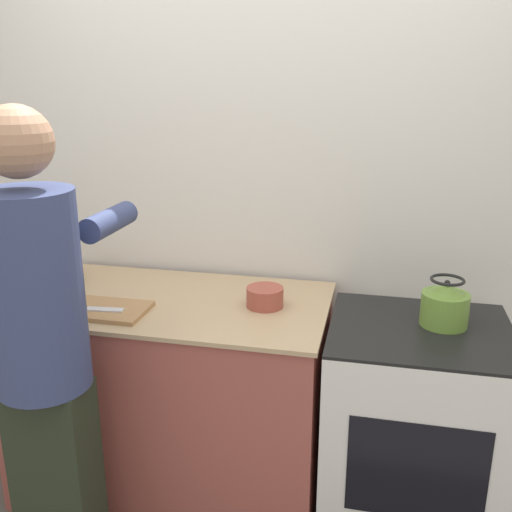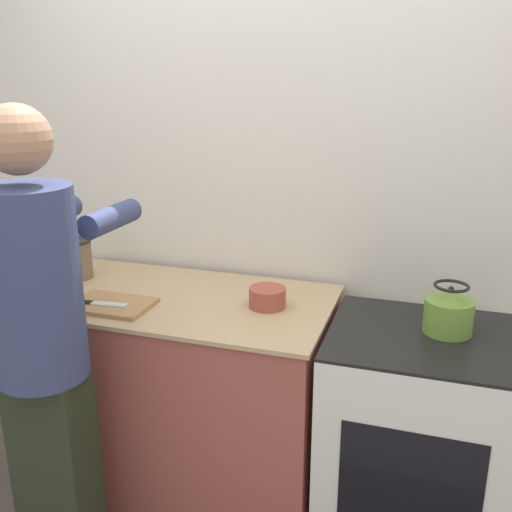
{
  "view_description": "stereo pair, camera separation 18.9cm",
  "coord_description": "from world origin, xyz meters",
  "px_view_note": "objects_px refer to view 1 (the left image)",
  "views": [
    {
      "loc": [
        0.49,
        -1.76,
        1.8
      ],
      "look_at": [
        0.05,
        0.24,
        1.16
      ],
      "focal_mm": 40.0,
      "sensor_mm": 36.0,
      "label": 1
    },
    {
      "loc": [
        0.68,
        -1.71,
        1.8
      ],
      "look_at": [
        0.05,
        0.24,
        1.16
      ],
      "focal_mm": 40.0,
      "sensor_mm": 36.0,
      "label": 2
    }
  ],
  "objects_px": {
    "kettle": "(445,305)",
    "bowl_prep": "(265,297)",
    "oven": "(412,430)",
    "person": "(43,344)",
    "knife": "(91,309)",
    "canister_jar": "(61,264)",
    "cutting_board": "(107,310)"
  },
  "relations": [
    {
      "from": "cutting_board",
      "to": "canister_jar",
      "type": "height_order",
      "value": "canister_jar"
    },
    {
      "from": "oven",
      "to": "person",
      "type": "xyz_separation_m",
      "value": [
        -1.26,
        -0.53,
        0.5
      ]
    },
    {
      "from": "oven",
      "to": "canister_jar",
      "type": "bearing_deg",
      "value": 175.67
    },
    {
      "from": "person",
      "to": "knife",
      "type": "xyz_separation_m",
      "value": [
        -0.01,
        0.36,
        -0.02
      ]
    },
    {
      "from": "kettle",
      "to": "bowl_prep",
      "type": "height_order",
      "value": "kettle"
    },
    {
      "from": "bowl_prep",
      "to": "oven",
      "type": "bearing_deg",
      "value": -4.54
    },
    {
      "from": "cutting_board",
      "to": "kettle",
      "type": "relative_size",
      "value": 1.7
    },
    {
      "from": "knife",
      "to": "bowl_prep",
      "type": "height_order",
      "value": "bowl_prep"
    },
    {
      "from": "knife",
      "to": "bowl_prep",
      "type": "xyz_separation_m",
      "value": [
        0.65,
        0.23,
        0.02
      ]
    },
    {
      "from": "knife",
      "to": "person",
      "type": "bearing_deg",
      "value": -93.49
    },
    {
      "from": "oven",
      "to": "kettle",
      "type": "bearing_deg",
      "value": 32.15
    },
    {
      "from": "oven",
      "to": "kettle",
      "type": "relative_size",
      "value": 4.74
    },
    {
      "from": "oven",
      "to": "canister_jar",
      "type": "distance_m",
      "value": 1.67
    },
    {
      "from": "oven",
      "to": "knife",
      "type": "height_order",
      "value": "knife"
    },
    {
      "from": "cutting_board",
      "to": "bowl_prep",
      "type": "relative_size",
      "value": 2.14
    },
    {
      "from": "oven",
      "to": "knife",
      "type": "relative_size",
      "value": 3.64
    },
    {
      "from": "bowl_prep",
      "to": "knife",
      "type": "bearing_deg",
      "value": -160.97
    },
    {
      "from": "kettle",
      "to": "canister_jar",
      "type": "height_order",
      "value": "canister_jar"
    },
    {
      "from": "person",
      "to": "bowl_prep",
      "type": "xyz_separation_m",
      "value": [
        0.64,
        0.58,
        -0.0
      ]
    },
    {
      "from": "bowl_prep",
      "to": "canister_jar",
      "type": "xyz_separation_m",
      "value": [
        -0.95,
        0.07,
        0.05
      ]
    },
    {
      "from": "canister_jar",
      "to": "kettle",
      "type": "bearing_deg",
      "value": -2.32
    },
    {
      "from": "person",
      "to": "bowl_prep",
      "type": "distance_m",
      "value": 0.86
    },
    {
      "from": "person",
      "to": "knife",
      "type": "bearing_deg",
      "value": 92.28
    },
    {
      "from": "person",
      "to": "canister_jar",
      "type": "distance_m",
      "value": 0.72
    },
    {
      "from": "knife",
      "to": "kettle",
      "type": "distance_m",
      "value": 1.37
    },
    {
      "from": "oven",
      "to": "cutting_board",
      "type": "bearing_deg",
      "value": -173.18
    },
    {
      "from": "cutting_board",
      "to": "kettle",
      "type": "height_order",
      "value": "kettle"
    },
    {
      "from": "person",
      "to": "knife",
      "type": "height_order",
      "value": "person"
    },
    {
      "from": "person",
      "to": "canister_jar",
      "type": "height_order",
      "value": "person"
    },
    {
      "from": "cutting_board",
      "to": "canister_jar",
      "type": "distance_m",
      "value": 0.45
    },
    {
      "from": "person",
      "to": "kettle",
      "type": "height_order",
      "value": "person"
    },
    {
      "from": "oven",
      "to": "kettle",
      "type": "height_order",
      "value": "kettle"
    }
  ]
}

